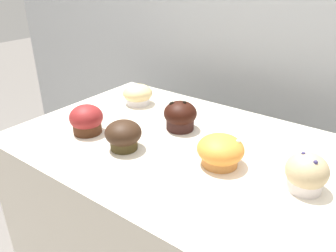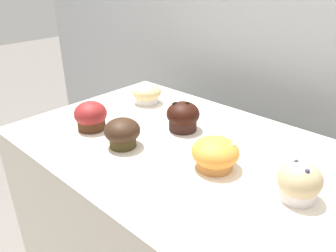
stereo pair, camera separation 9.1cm
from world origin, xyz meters
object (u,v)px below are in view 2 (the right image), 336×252
(muffin_front_center, at_px, (299,182))
(muffin_back_right, at_px, (147,94))
(muffin_front_left, at_px, (91,116))
(muffin_front_right, at_px, (122,133))
(muffin_back_left, at_px, (183,116))
(muffin_back_center, at_px, (215,154))

(muffin_front_center, xyz_separation_m, muffin_back_right, (-0.63, 0.16, -0.01))
(muffin_front_left, bearing_deg, muffin_front_right, -2.18)
(muffin_back_right, relative_size, muffin_front_right, 1.07)
(muffin_back_right, height_order, muffin_front_right, muffin_front_right)
(muffin_back_left, xyz_separation_m, muffin_front_left, (-0.21, -0.18, -0.00))
(muffin_front_center, height_order, muffin_front_right, muffin_front_center)
(muffin_front_left, xyz_separation_m, muffin_front_right, (0.15, -0.01, -0.00))
(muffin_back_left, distance_m, muffin_front_right, 0.20)
(muffin_front_left, distance_m, muffin_front_right, 0.15)
(muffin_front_center, bearing_deg, muffin_back_left, 167.69)
(muffin_back_right, bearing_deg, muffin_front_left, -83.65)
(muffin_front_center, height_order, muffin_back_right, muffin_front_center)
(muffin_front_center, distance_m, muffin_back_right, 0.65)
(muffin_front_left, bearing_deg, muffin_back_left, 41.61)
(muffin_back_left, height_order, muffin_back_center, muffin_back_left)
(muffin_back_right, height_order, muffin_back_center, muffin_back_center)
(muffin_back_right, relative_size, muffin_front_left, 1.07)
(muffin_front_center, relative_size, muffin_front_left, 0.93)
(muffin_back_left, relative_size, muffin_back_right, 0.95)
(muffin_front_left, distance_m, muffin_back_center, 0.41)
(muffin_front_left, xyz_separation_m, muffin_back_center, (0.40, 0.08, -0.00))
(muffin_back_left, bearing_deg, muffin_front_left, -138.39)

